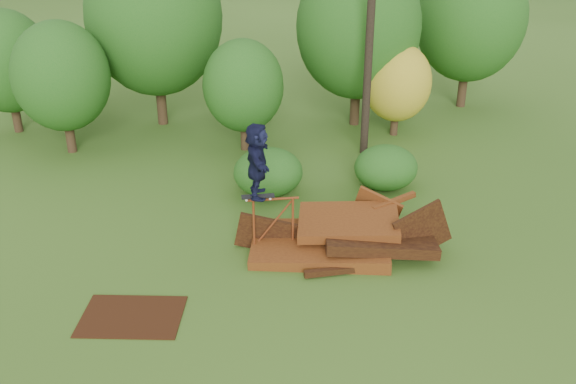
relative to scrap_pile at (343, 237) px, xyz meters
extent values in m
plane|color=#2D5116|center=(-0.59, -1.57, -0.37)|extent=(240.00, 240.00, 0.00)
cube|color=#50260E|center=(-0.61, 0.02, -0.19)|extent=(3.99, 2.96, 0.60)
cube|color=black|center=(0.89, -0.28, 0.05)|extent=(3.10, 2.23, 0.56)
cube|color=#50260E|center=(0.19, 0.22, 0.33)|extent=(2.97, 2.31, 0.55)
cube|color=black|center=(1.99, -0.48, 0.28)|extent=(1.75, 0.35, 1.71)
cube|color=#50260E|center=(1.19, 1.02, 0.18)|extent=(1.25, 1.15, 1.52)
cube|color=black|center=(-1.81, 0.42, -0.02)|extent=(2.06, 0.56, 1.34)
cube|color=black|center=(-0.31, -1.18, -0.25)|extent=(1.92, 0.23, 0.16)
cube|color=#50260E|center=(1.59, 0.72, 0.58)|extent=(1.34, 0.54, 0.33)
cylinder|color=maroon|center=(-2.33, 0.20, 0.40)|extent=(0.06, 0.06, 1.55)
cylinder|color=maroon|center=(-1.31, 0.17, 0.40)|extent=(0.06, 0.06, 1.55)
cylinder|color=maroon|center=(-1.82, 0.19, 1.17)|extent=(1.32, 0.10, 0.06)
cube|color=black|center=(-2.20, 0.20, 1.28)|extent=(0.84, 0.25, 0.03)
cylinder|color=beige|center=(-2.51, 0.11, 1.24)|extent=(0.06, 0.03, 0.06)
cylinder|color=beige|center=(-2.50, 0.29, 1.24)|extent=(0.06, 0.03, 0.06)
cylinder|color=beige|center=(-1.91, 0.10, 1.24)|extent=(0.06, 0.03, 0.06)
cylinder|color=beige|center=(-1.90, 0.28, 1.24)|extent=(0.06, 0.03, 0.06)
imported|color=black|center=(-2.20, 0.20, 2.26)|extent=(0.76, 1.84, 1.93)
cube|color=black|center=(-5.36, -2.13, -0.36)|extent=(2.50, 2.00, 0.03)
cylinder|color=black|center=(-8.06, 8.53, 0.40)|extent=(0.33, 0.33, 1.55)
ellipsoid|color=#154C14|center=(-8.06, 8.53, 2.44)|extent=(3.36, 3.36, 3.87)
cylinder|color=black|center=(-4.82, 11.18, 0.78)|extent=(0.40, 0.40, 2.31)
ellipsoid|color=#154C14|center=(-4.82, 11.18, 3.90)|extent=(5.23, 5.23, 6.02)
cylinder|color=black|center=(-1.79, 7.75, 0.29)|extent=(0.31, 0.31, 1.32)
ellipsoid|color=#154C14|center=(-1.79, 7.75, 2.03)|extent=(2.88, 2.88, 3.31)
cylinder|color=black|center=(2.90, 9.83, 0.68)|extent=(0.38, 0.38, 2.11)
ellipsoid|color=#154C14|center=(2.90, 9.83, 3.54)|extent=(4.81, 4.81, 5.54)
cylinder|color=black|center=(4.11, 8.36, 0.19)|extent=(0.30, 0.30, 1.12)
ellipsoid|color=#A58C19|center=(4.11, 8.36, 1.72)|extent=(2.59, 2.59, 2.98)
cylinder|color=black|center=(8.18, 11.41, 0.67)|extent=(0.38, 0.38, 2.09)
ellipsoid|color=#154C14|center=(8.18, 11.41, 3.45)|extent=(4.60, 4.60, 5.29)
cylinder|color=black|center=(-10.46, 11.14, 0.39)|extent=(0.33, 0.33, 1.53)
ellipsoid|color=#154C14|center=(-10.46, 11.14, 2.44)|extent=(3.42, 3.42, 3.93)
ellipsoid|color=#154C14|center=(-1.47, 3.75, 0.38)|extent=(2.16, 2.00, 1.50)
ellipsoid|color=#154C14|center=(2.27, 3.59, 0.34)|extent=(2.01, 1.85, 1.43)
cylinder|color=black|center=(2.43, 6.69, 4.15)|extent=(0.28, 0.28, 9.04)
camera|label=1|loc=(-3.83, -14.34, 8.26)|focal=40.00mm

